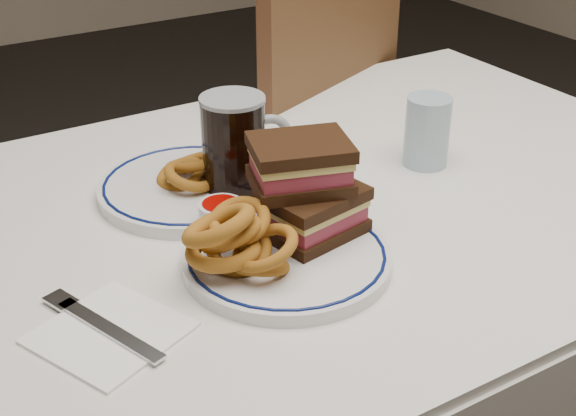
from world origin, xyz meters
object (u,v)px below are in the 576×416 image
chair_far (283,161)px  far_plate (191,187)px  main_plate (287,258)px  beer_mug (236,147)px  reuben_sandwich (307,188)px

chair_far → far_plate: chair_far is taller
main_plate → beer_mug: size_ratio=1.72×
beer_mug → far_plate: (-0.05, 0.04, -0.07)m
chair_far → far_plate: (-0.40, -0.41, 0.22)m
chair_far → far_plate: size_ratio=3.68×
main_plate → reuben_sandwich: (0.05, 0.03, 0.07)m
beer_mug → reuben_sandwich: bearing=-85.5°
main_plate → beer_mug: 0.21m
chair_far → reuben_sandwich: 0.76m
reuben_sandwich → main_plate: bearing=-146.8°
beer_mug → far_plate: 0.10m
reuben_sandwich → far_plate: reuben_sandwich is taller
main_plate → chair_far: bearing=59.1°
chair_far → main_plate: bearing=-120.9°
reuben_sandwich → far_plate: 0.23m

